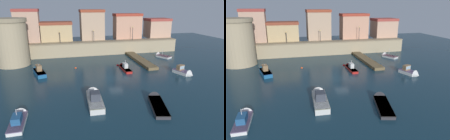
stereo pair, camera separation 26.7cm
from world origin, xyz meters
TOP-DOWN VIEW (x-y plane):
  - ground_plane at (0.00, 0.00)m, footprint 108.13×108.13m
  - quay_wall at (0.00, 19.45)m, footprint 45.62×3.16m
  - old_town_backdrop at (0.43, 23.30)m, footprint 43.53×5.81m
  - fortress_tower at (-19.86, 13.76)m, footprint 7.34×7.34m
  - pier_dock at (8.74, 10.23)m, footprint 2.25×15.58m
  - quay_lamp_0 at (-9.54, 19.45)m, footprint 0.32×0.32m
  - quay_lamp_1 at (-0.83, 19.45)m, footprint 0.32×0.32m
  - quay_lamp_2 at (10.06, 19.45)m, footprint 0.32×0.32m
  - moored_boat_0 at (2.65, -11.10)m, footprint 3.43×7.36m
  - moored_boat_1 at (13.36, -1.32)m, footprint 2.97×4.57m
  - moored_boat_2 at (3.14, 4.94)m, footprint 1.25×6.49m
  - moored_boat_3 at (-5.45, -8.47)m, footprint 2.19×7.38m
  - moored_boat_4 at (-14.07, 6.26)m, footprint 3.24×6.67m
  - moored_boat_5 at (15.51, 12.76)m, footprint 3.78×4.99m
  - moored_boat_6 at (-14.70, -11.27)m, footprint 1.58×5.58m
  - mooring_buoy_0 at (-6.76, 7.99)m, footprint 0.46×0.46m
  - mooring_buoy_1 at (2.53, 7.74)m, footprint 0.54×0.54m

SIDE VIEW (x-z plane):
  - ground_plane at x=0.00m, z-range 0.00..0.00m
  - mooring_buoy_0 at x=-6.76m, z-range -0.23..0.23m
  - mooring_buoy_1 at x=2.53m, z-range -0.27..0.27m
  - moored_boat_0 at x=2.65m, z-range -0.57..1.09m
  - moored_boat_5 at x=15.51m, z-range -1.19..1.76m
  - pier_dock at x=8.74m, z-range -0.05..0.65m
  - moored_boat_6 at x=-14.70m, z-range -0.85..1.57m
  - moored_boat_2 at x=3.14m, z-range -0.81..1.60m
  - moored_boat_1 at x=13.36m, z-range -0.59..1.57m
  - moored_boat_4 at x=-14.07m, z-range -0.65..1.72m
  - moored_boat_3 at x=-5.45m, z-range -0.61..1.74m
  - quay_wall at x=0.00m, z-range 0.01..3.61m
  - fortress_tower at x=-19.86m, z-range 0.06..10.33m
  - quay_lamp_0 at x=-9.54m, z-range 4.12..7.06m
  - quay_lamp_1 at x=-0.83m, z-range 4.14..7.23m
  - quay_lamp_2 at x=10.06m, z-range 4.19..7.92m
  - old_town_backdrop at x=0.43m, z-range 2.62..11.29m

